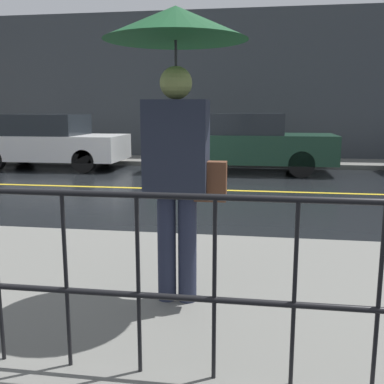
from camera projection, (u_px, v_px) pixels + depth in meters
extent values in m
plane|color=black|center=(155.00, 189.00, 9.38)|extent=(80.00, 80.00, 0.00)
cube|color=slate|center=(22.00, 281.00, 4.16)|extent=(28.00, 3.20, 0.12)
cube|color=slate|center=(190.00, 161.00, 13.88)|extent=(28.00, 1.74, 0.12)
cube|color=gold|center=(155.00, 188.00, 9.38)|extent=(25.20, 0.12, 0.01)
cube|color=#383D42|center=(195.00, 87.00, 14.46)|extent=(28.00, 0.30, 4.69)
cylinder|color=black|center=(66.00, 282.00, 2.58)|extent=(0.02, 0.02, 1.04)
cylinder|color=black|center=(138.00, 286.00, 2.52)|extent=(0.02, 0.02, 1.04)
cylinder|color=black|center=(214.00, 291.00, 2.46)|extent=(0.02, 0.02, 1.04)
cylinder|color=black|center=(294.00, 296.00, 2.39)|extent=(0.02, 0.02, 1.04)
cylinder|color=black|center=(379.00, 301.00, 2.33)|extent=(0.02, 0.02, 1.04)
cylinder|color=#23283D|center=(167.00, 246.00, 3.53)|extent=(0.14, 0.14, 0.88)
cylinder|color=#23283D|center=(187.00, 247.00, 3.51)|extent=(0.14, 0.14, 0.88)
cube|color=#232838|center=(176.00, 147.00, 3.38)|extent=(0.48, 0.29, 0.69)
sphere|color=#8D9851|center=(176.00, 83.00, 3.30)|extent=(0.24, 0.24, 0.24)
cylinder|color=#262628|center=(176.00, 95.00, 3.31)|extent=(0.02, 0.02, 0.77)
cone|color=#144723|center=(176.00, 23.00, 3.22)|extent=(1.06, 1.06, 0.24)
cube|color=brown|center=(211.00, 181.00, 3.39)|extent=(0.24, 0.12, 0.30)
cube|color=silver|center=(51.00, 147.00, 12.57)|extent=(4.11, 1.80, 0.68)
cube|color=#1E2328|center=(44.00, 125.00, 12.49)|extent=(2.14, 1.65, 0.57)
cylinder|color=black|center=(105.00, 155.00, 13.20)|extent=(0.61, 0.22, 0.61)
cylinder|color=black|center=(84.00, 161.00, 11.67)|extent=(0.61, 0.22, 0.61)
cylinder|color=black|center=(24.00, 154.00, 13.58)|extent=(0.61, 0.22, 0.61)
cube|color=#193828|center=(242.00, 148.00, 11.77)|extent=(4.71, 1.71, 0.73)
cube|color=#1E2328|center=(236.00, 124.00, 11.68)|extent=(2.45, 1.57, 0.53)
cylinder|color=black|center=(297.00, 158.00, 12.33)|extent=(0.64, 0.22, 0.64)
cylinder|color=black|center=(301.00, 164.00, 10.89)|extent=(0.64, 0.22, 0.64)
cylinder|color=black|center=(192.00, 156.00, 12.77)|extent=(0.64, 0.22, 0.64)
cylinder|color=black|center=(183.00, 162.00, 11.32)|extent=(0.64, 0.22, 0.64)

